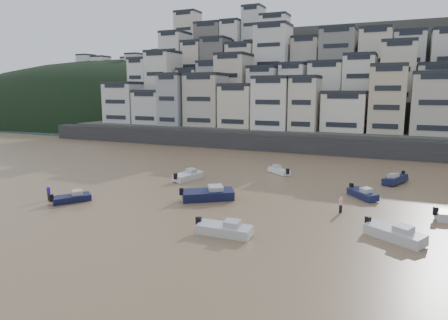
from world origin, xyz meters
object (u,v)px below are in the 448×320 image
at_px(boat_e, 362,193).
at_px(boat_j, 72,197).
at_px(boat_i, 395,178).
at_px(boat_c, 208,193).
at_px(boat_h, 279,170).
at_px(boat_b, 395,232).
at_px(person_blue, 49,193).
at_px(boat_a, 224,228).
at_px(boat_f, 188,175).
at_px(person_pink, 341,204).

bearing_deg(boat_e, boat_j, -102.74).
relative_size(boat_i, boat_j, 1.21).
xyz_separation_m(boat_i, boat_j, (-33.22, -24.97, -0.13)).
relative_size(boat_c, boat_h, 1.41).
bearing_deg(boat_e, boat_h, -166.01).
relative_size(boat_b, person_blue, 3.20).
relative_size(boat_i, person_blue, 3.14).
distance_m(boat_a, boat_e, 20.39).
distance_m(boat_a, person_blue, 23.24).
bearing_deg(boat_b, boat_a, -129.25).
relative_size(boat_b, boat_h, 1.22).
distance_m(boat_a, boat_c, 11.41).
height_order(boat_a, boat_j, boat_a).
bearing_deg(boat_e, boat_i, 120.67).
bearing_deg(boat_e, boat_f, -129.94).
relative_size(boat_j, person_pink, 2.59).
bearing_deg(boat_a, person_pink, 51.57).
bearing_deg(person_blue, boat_b, 4.27).
relative_size(boat_b, boat_j, 1.23).
relative_size(boat_e, person_pink, 2.78).
bearing_deg(boat_b, boat_c, -162.09).
xyz_separation_m(boat_e, boat_i, (3.36, 9.58, 0.09)).
xyz_separation_m(boat_i, person_blue, (-36.29, -25.37, 0.12)).
bearing_deg(boat_f, boat_c, -127.02).
relative_size(boat_f, person_pink, 3.12).
bearing_deg(boat_c, boat_a, -91.62).
bearing_deg(boat_h, boat_c, 118.43).
bearing_deg(person_pink, boat_a, -127.01).
xyz_separation_m(boat_e, person_pink, (-1.51, -6.90, 0.21)).
bearing_deg(boat_a, boat_b, 18.25).
bearing_deg(boat_a, boat_j, 171.48).
bearing_deg(boat_h, boat_i, -140.55).
xyz_separation_m(boat_j, person_blue, (-3.08, -0.39, 0.26)).
height_order(boat_j, person_pink, person_pink).
bearing_deg(boat_j, boat_a, -64.34).
height_order(boat_b, boat_i, boat_b).
distance_m(boat_f, boat_j, 16.66).
relative_size(boat_a, boat_c, 0.82).
distance_m(boat_a, boat_b, 14.40).
distance_m(boat_b, boat_c, 20.41).
bearing_deg(boat_i, boat_f, -48.73).
height_order(boat_e, boat_i, boat_i).
bearing_deg(boat_b, boat_j, -144.92).
xyz_separation_m(boat_e, boat_f, (-23.41, -0.03, 0.08)).
bearing_deg(boat_b, boat_i, 122.11).
bearing_deg(boat_h, boat_j, 94.28).
height_order(boat_i, person_blue, person_blue).
relative_size(boat_a, boat_h, 1.16).
bearing_deg(boat_j, person_blue, 130.05).
relative_size(boat_a, boat_j, 1.18).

